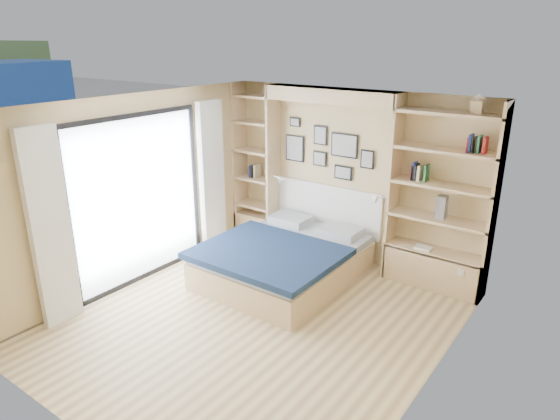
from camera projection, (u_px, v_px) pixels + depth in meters
The scene contains 8 objects.
ground at pixel (257, 321), 5.86m from camera, with size 4.50×4.50×0.00m, color beige.
room_shell at pixel (302, 196), 6.88m from camera, with size 4.50×4.50×4.50m.
bed at pixel (285, 258), 6.85m from camera, with size 1.80×2.23×1.07m.
photo_gallery at pixel (326, 149), 7.28m from camera, with size 1.48×0.02×0.82m.
reading_lamps at pixel (326, 188), 7.19m from camera, with size 1.92×0.12×0.15m.
shelf_decor at pixel (424, 161), 6.28m from camera, with size 3.54×0.23×2.03m.
deck at pixel (78, 249), 7.85m from camera, with size 3.20×4.00×0.05m, color #776858.
deck_chair at pixel (125, 231), 7.60m from camera, with size 0.54×0.81×0.77m.
Camera 1 is at (3.21, -3.97, 3.18)m, focal length 32.00 mm.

